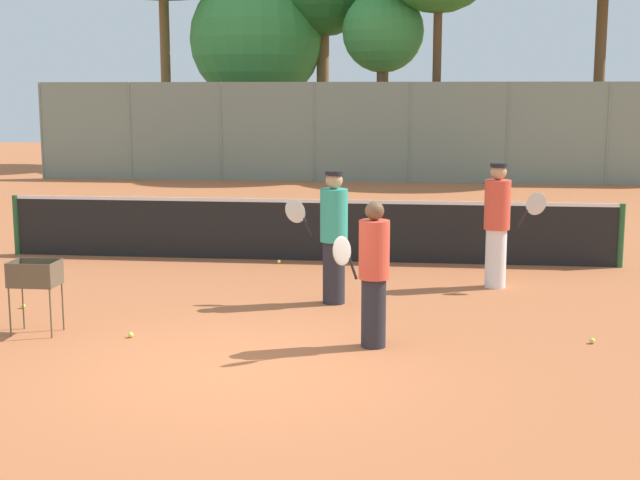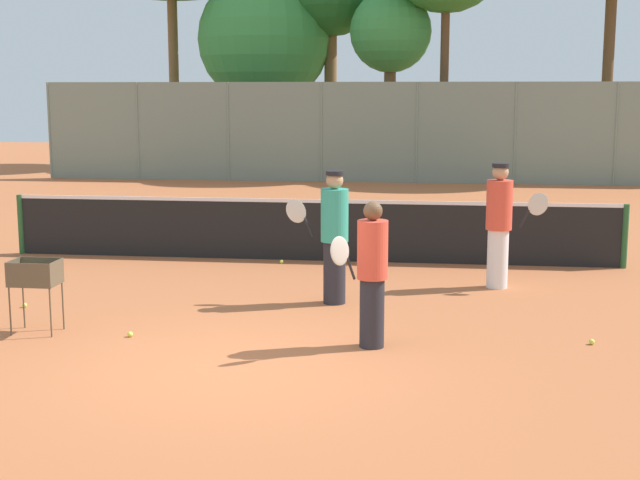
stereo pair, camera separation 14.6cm
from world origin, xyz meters
name	(u,v)px [view 2 (the right image)]	position (x,y,z in m)	size (l,w,h in m)	color
ground_plane	(229,369)	(0.00, 0.00, 0.00)	(80.00, 80.00, 0.00)	#B26038
tennis_net	(310,229)	(0.00, 6.17, 0.56)	(10.63, 0.10, 1.07)	#26592D
back_fence	(369,132)	(0.00, 19.72, 1.60)	(21.51, 0.08, 3.20)	gray
tree_0	(264,39)	(-4.33, 24.76, 4.82)	(4.97, 4.97, 7.32)	brown
tree_3	(391,34)	(0.49, 22.98, 4.88)	(2.85, 2.85, 6.39)	brown
player_white_outfit	(334,235)	(0.77, 3.09, 0.95)	(0.94, 0.38, 1.84)	#26262D
player_red_cap	(499,224)	(3.09, 4.39, 0.97)	(0.93, 0.38, 1.86)	white
player_yellow_shirt	(372,273)	(1.44, 1.01, 0.87)	(0.64, 0.76, 1.69)	#26262D
ball_cart	(36,279)	(-2.64, 1.11, 0.67)	(0.56, 0.41, 0.90)	brown
tennis_ball_1	(25,305)	(-3.37, 2.29, 0.03)	(0.07, 0.07, 0.07)	#D1E54C
tennis_ball_2	(592,342)	(3.97, 1.43, 0.03)	(0.07, 0.07, 0.07)	#D1E54C
tennis_ball_3	(370,314)	(1.33, 2.41, 0.03)	(0.07, 0.07, 0.07)	#D1E54C
tennis_ball_5	(282,262)	(-0.44, 5.82, 0.03)	(0.07, 0.07, 0.07)	#D1E54C
tennis_ball_6	(500,276)	(3.17, 5.10, 0.03)	(0.07, 0.07, 0.07)	#D1E54C
tennis_ball_7	(130,334)	(-1.46, 1.06, 0.03)	(0.07, 0.07, 0.07)	#D1E54C
parked_car	(260,153)	(-4.27, 23.36, 0.66)	(4.20, 1.70, 1.60)	#232328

